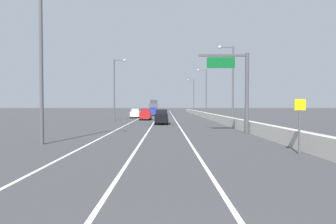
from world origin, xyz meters
TOP-DOWN VIEW (x-y plane):
  - ground_plane at (0.00, 64.00)m, footprint 320.00×320.00m
  - lane_stripe_left at (-5.50, 55.00)m, footprint 0.16×130.00m
  - lane_stripe_center at (-2.00, 55.00)m, footprint 0.16×130.00m
  - lane_stripe_right at (1.50, 55.00)m, footprint 0.16×130.00m
  - jersey_barrier_right at (7.97, 40.00)m, footprint 0.60×120.00m
  - overhead_sign_gantry at (6.63, 22.52)m, footprint 4.68×0.36m
  - speed_advisory_sign at (7.07, 12.06)m, footprint 0.60×0.11m
  - lamp_post_right_second at (8.54, 33.31)m, footprint 2.14×0.44m
  - lamp_post_right_third at (8.53, 56.80)m, footprint 2.14×0.44m
  - lamp_post_right_fourth at (8.23, 80.28)m, footprint 2.14×0.44m
  - lamp_post_left_near at (-8.39, 15.83)m, footprint 2.14×0.44m
  - lamp_post_left_mid at (-8.85, 44.01)m, footprint 2.14×0.44m
  - car_black_0 at (-0.77, 34.83)m, footprint 1.88×4.53m
  - car_red_1 at (-3.76, 45.16)m, footprint 1.87×4.19m
  - car_blue_2 at (-3.29, 64.54)m, footprint 1.89×4.57m
  - car_white_3 at (-6.36, 52.51)m, footprint 1.91×4.64m
  - box_truck at (-3.72, 76.19)m, footprint 2.55×7.61m

SIDE VIEW (x-z plane):
  - ground_plane at x=0.00m, z-range 0.00..0.00m
  - lane_stripe_left at x=-5.50m, z-range 0.00..0.00m
  - lane_stripe_center at x=-2.00m, z-range 0.00..0.00m
  - lane_stripe_right at x=1.50m, z-range 0.00..0.00m
  - jersey_barrier_right at x=7.97m, z-range 0.00..1.10m
  - car_white_3 at x=-6.36m, z-range 0.00..1.93m
  - car_red_1 at x=-3.76m, z-range -0.01..2.05m
  - car_black_0 at x=-0.77m, z-range -0.01..2.06m
  - car_blue_2 at x=-3.29m, z-range -0.01..2.09m
  - speed_advisory_sign at x=7.07m, z-range 0.26..3.26m
  - box_truck at x=-3.72m, z-range -0.18..3.97m
  - overhead_sign_gantry at x=6.63m, z-range 0.98..8.48m
  - lamp_post_right_second at x=8.54m, z-range 0.76..11.32m
  - lamp_post_right_third at x=8.53m, z-range 0.76..11.32m
  - lamp_post_right_fourth at x=8.23m, z-range 0.76..11.32m
  - lamp_post_left_near at x=-8.39m, z-range 0.76..11.32m
  - lamp_post_left_mid at x=-8.85m, z-range 0.76..11.32m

